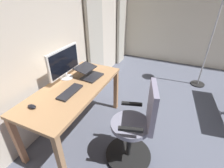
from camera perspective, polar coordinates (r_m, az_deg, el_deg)
back_room_partition at (r=2.85m, az=-13.39°, el=19.44°), size 4.87×0.10×2.68m
curtain_left_panel at (r=4.41m, az=3.25°, el=22.83°), size 0.39×0.06×2.50m
curtain_right_panel at (r=3.22m, az=-5.99°, el=19.65°), size 0.52×0.06×2.50m
desk at (r=2.23m, az=-12.91°, el=-3.11°), size 1.49×0.68×0.75m
office_chair at (r=1.95m, az=8.17°, el=-14.80°), size 0.56×0.56×1.05m
computer_monitor at (r=2.32m, az=-15.95°, el=7.11°), size 0.59×0.18×0.42m
computer_keyboard at (r=2.07m, az=-14.03°, el=-2.63°), size 0.37×0.13×0.02m
laptop at (r=2.36m, az=-7.64°, el=3.62°), size 0.32×0.34×0.15m
computer_mouse at (r=1.97m, az=-25.61°, el=-6.93°), size 0.06×0.10×0.04m
cell_phone_face_up at (r=2.65m, az=-8.38°, el=5.59°), size 0.13×0.16×0.01m
floor_lamp at (r=3.62m, az=33.43°, el=22.27°), size 0.29×0.29×1.97m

